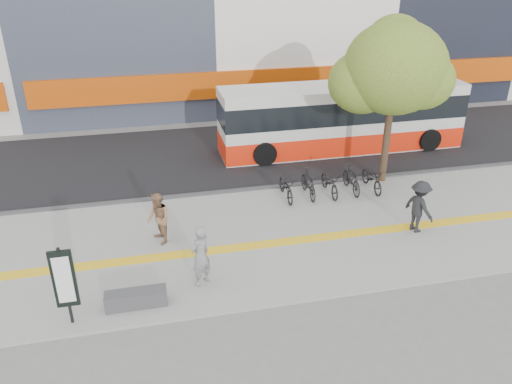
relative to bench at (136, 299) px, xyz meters
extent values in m
plane|color=slate|center=(2.60, 1.20, -0.30)|extent=(120.00, 120.00, 0.00)
cube|color=slate|center=(2.60, 2.70, -0.27)|extent=(40.00, 7.00, 0.08)
cube|color=yellow|center=(2.60, 2.20, -0.22)|extent=(40.00, 0.45, 0.01)
cube|color=black|center=(2.60, 10.20, -0.28)|extent=(40.00, 8.00, 0.06)
cube|color=#333335|center=(2.60, 6.20, -0.23)|extent=(40.00, 0.25, 0.14)
cube|color=#BC4307|center=(4.60, 15.25, 1.70)|extent=(19.00, 0.50, 1.40)
cube|color=#333335|center=(0.00, 0.00, 0.00)|extent=(1.60, 0.45, 0.45)
cylinder|color=black|center=(-1.60, -0.30, 0.88)|extent=(0.08, 0.08, 2.20)
cube|color=black|center=(-1.60, -0.30, 1.09)|extent=(0.55, 0.08, 1.60)
cube|color=white|center=(-1.60, -0.35, 1.09)|extent=(0.40, 0.02, 1.30)
cylinder|color=#321F17|center=(9.80, 5.90, 1.38)|extent=(0.28, 0.28, 3.20)
ellipsoid|color=#496923|center=(9.80, 5.90, 4.29)|extent=(3.80, 3.80, 3.42)
ellipsoid|color=#496923|center=(8.80, 6.40, 3.69)|extent=(2.60, 2.60, 2.34)
ellipsoid|color=#496923|center=(10.70, 5.50, 3.90)|extent=(2.40, 2.40, 2.16)
ellipsoid|color=#496923|center=(10.10, 6.70, 5.10)|extent=(2.20, 2.20, 1.98)
cube|color=silver|center=(9.47, 9.70, 1.24)|extent=(11.17, 2.33, 2.98)
cube|color=red|center=(9.47, 9.70, 0.27)|extent=(11.19, 2.35, 0.93)
cube|color=black|center=(9.47, 9.70, 1.76)|extent=(11.19, 2.35, 1.02)
cylinder|color=black|center=(5.56, 8.54, 0.27)|extent=(1.02, 0.33, 1.02)
cylinder|color=black|center=(5.56, 10.86, 0.27)|extent=(1.02, 0.33, 1.02)
cylinder|color=black|center=(13.38, 8.54, 0.27)|extent=(1.02, 0.33, 1.02)
cylinder|color=black|center=(13.38, 10.86, 0.27)|extent=(1.02, 0.33, 1.02)
imported|color=black|center=(5.58, 5.20, 0.24)|extent=(0.64, 1.78, 0.93)
imported|color=black|center=(6.44, 5.20, 0.29)|extent=(0.51, 1.72, 1.03)
imported|color=black|center=(7.30, 5.20, 0.24)|extent=(0.64, 1.78, 0.93)
imported|color=black|center=(8.16, 5.20, 0.29)|extent=(0.51, 1.72, 1.03)
imported|color=black|center=(9.02, 5.20, 0.24)|extent=(0.64, 1.78, 0.93)
imported|color=black|center=(1.80, 0.60, 0.69)|extent=(0.80, 0.76, 1.83)
imported|color=#896447|center=(0.79, 3.08, 0.63)|extent=(0.86, 0.98, 1.71)
imported|color=black|center=(9.13, 1.94, 0.67)|extent=(0.96, 1.29, 1.79)
camera|label=1|loc=(0.68, -11.14, 8.35)|focal=35.58mm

